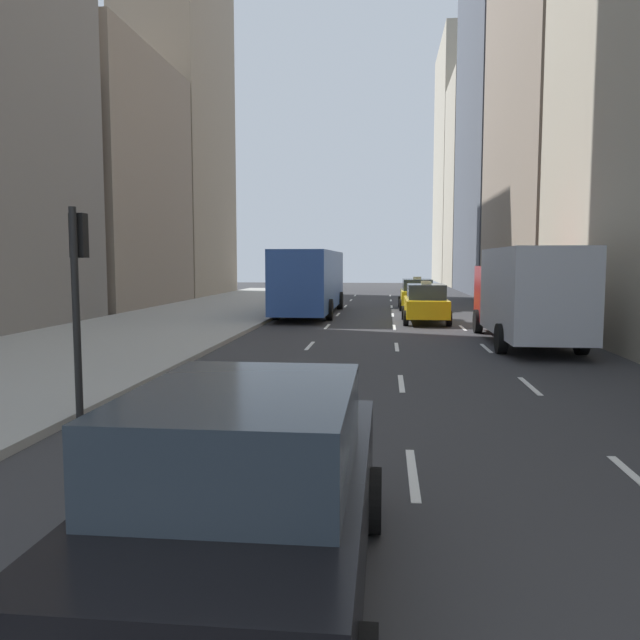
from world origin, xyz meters
The scene contains 9 objects.
sidewalk_left centered at (-7.00, 27.00, 0.07)m, with size 8.00×66.00×0.15m, color #9E9E99.
lane_markings centered at (2.60, 23.00, 0.01)m, with size 5.72×56.00×0.01m.
building_row_right centered at (12.00, 44.59, 15.44)m, with size 6.00×95.76×36.26m.
taxi_lead centered at (4.00, 35.92, 0.88)m, with size 2.02×4.40×1.87m.
taxi_second centered at (4.00, 28.00, 0.88)m, with size 2.02×4.40×1.87m.
sedan_black_near centered at (1.20, 4.76, 0.91)m, with size 2.02×4.47×1.80m.
city_bus centered at (-1.61, 31.97, 1.79)m, with size 2.80×11.61×3.25m.
box_truck centered at (6.80, 21.05, 1.71)m, with size 2.58×8.40×3.15m.
traffic_light_pole centered at (-2.75, 9.77, 2.41)m, with size 0.24×0.42×3.60m.
Camera 1 is at (2.23, 0.10, 2.73)m, focal length 35.00 mm.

